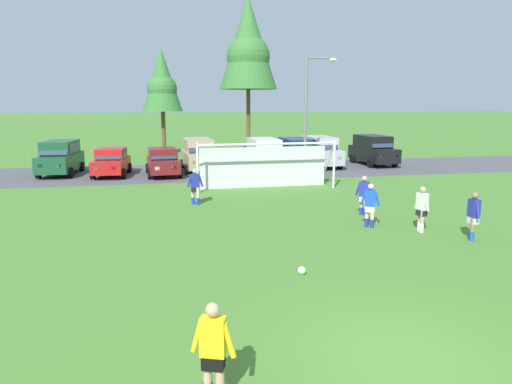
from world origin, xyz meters
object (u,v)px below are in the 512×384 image
(parked_car_slot_end, at_px, (373,150))
(parked_car_slot_far_left, at_px, (60,157))
(parked_car_slot_center_left, at_px, (163,162))
(parked_car_slot_right, at_px, (297,154))
(parked_car_slot_center_right, at_px, (264,154))
(parked_car_slot_far_right, at_px, (320,151))
(soccer_goal, at_px, (265,164))
(player_winger_right, at_px, (422,209))
(player_winger_left, at_px, (370,205))
(player_striker_near, at_px, (195,187))
(soccer_ball, at_px, (302,270))
(parked_car_slot_left, at_px, (111,162))
(street_lamp, at_px, (308,117))
(parked_car_slot_center, at_px, (198,154))
(referee, at_px, (213,353))
(player_defender_far, at_px, (473,216))
(player_trailing_back, at_px, (364,196))

(parked_car_slot_end, bearing_deg, parked_car_slot_far_left, -178.70)
(parked_car_slot_center_left, bearing_deg, parked_car_slot_right, 3.21)
(parked_car_slot_center_right, height_order, parked_car_slot_far_right, same)
(soccer_goal, distance_m, player_winger_right, 10.24)
(parked_car_slot_right, bearing_deg, parked_car_slot_far_left, 175.70)
(parked_car_slot_center_left, bearing_deg, player_winger_left, -62.33)
(player_striker_near, bearing_deg, parked_car_slot_end, 38.73)
(parked_car_slot_far_left, xyz_separation_m, parked_car_slot_far_right, (17.50, 0.27, 0.00))
(player_winger_right, bearing_deg, soccer_ball, -149.25)
(parked_car_slot_left, height_order, parked_car_slot_center_left, same)
(player_winger_left, height_order, player_winger_right, same)
(player_striker_near, bearing_deg, player_winger_right, -38.70)
(parked_car_slot_center_right, bearing_deg, parked_car_slot_far_right, 14.11)
(parked_car_slot_right, bearing_deg, street_lamp, -97.13)
(parked_car_slot_center_left, relative_size, parked_car_slot_center, 0.92)
(referee, distance_m, parked_car_slot_far_left, 25.91)
(player_winger_left, bearing_deg, parked_car_slot_far_left, 131.17)
(referee, height_order, parked_car_slot_center, parked_car_slot_center)
(soccer_ball, bearing_deg, soccer_goal, 82.03)
(player_defender_far, bearing_deg, player_striker_near, 139.72)
(player_winger_left, relative_size, parked_car_slot_end, 0.35)
(player_winger_left, relative_size, parked_car_slot_right, 0.35)
(soccer_ball, height_order, parked_car_slot_center_left, parked_car_slot_center_left)
(soccer_ball, height_order, player_winger_left, player_winger_left)
(player_striker_near, height_order, player_winger_right, same)
(player_defender_far, relative_size, player_winger_left, 1.00)
(player_winger_right, xyz_separation_m, parked_car_slot_left, (-12.18, 15.65, 0.05))
(player_trailing_back, distance_m, parked_car_slot_far_right, 14.72)
(player_defender_far, bearing_deg, referee, -144.04)
(referee, relative_size, parked_car_slot_far_left, 0.35)
(player_winger_right, height_order, parked_car_slot_right, parked_car_slot_right)
(player_winger_right, relative_size, parked_car_slot_center_right, 0.35)
(soccer_goal, height_order, referee, soccer_goal)
(soccer_goal, bearing_deg, soccer_ball, -97.97)
(parked_car_slot_center_left, height_order, parked_car_slot_end, parked_car_slot_end)
(player_trailing_back, xyz_separation_m, street_lamp, (0.52, 9.17, 2.90))
(player_winger_right, distance_m, parked_car_slot_end, 18.38)
(parked_car_slot_far_left, height_order, street_lamp, street_lamp)
(referee, relative_size, parked_car_slot_end, 0.35)
(parked_car_slot_end, bearing_deg, player_trailing_back, -116.64)
(parked_car_slot_right, relative_size, street_lamp, 0.65)
(parked_car_slot_center_right, height_order, parked_car_slot_end, same)
(player_defender_far, xyz_separation_m, player_winger_left, (-2.67, 2.21, 0.00))
(player_trailing_back, height_order, parked_car_slot_center, parked_car_slot_center)
(player_defender_far, distance_m, parked_car_slot_end, 19.27)
(player_striker_near, distance_m, parked_car_slot_right, 12.17)
(parked_car_slot_center_right, relative_size, parked_car_slot_end, 1.00)
(parked_car_slot_far_left, xyz_separation_m, street_lamp, (14.92, -4.95, 2.61))
(soccer_ball, distance_m, parked_car_slot_far_right, 21.62)
(referee, distance_m, player_defender_far, 11.69)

